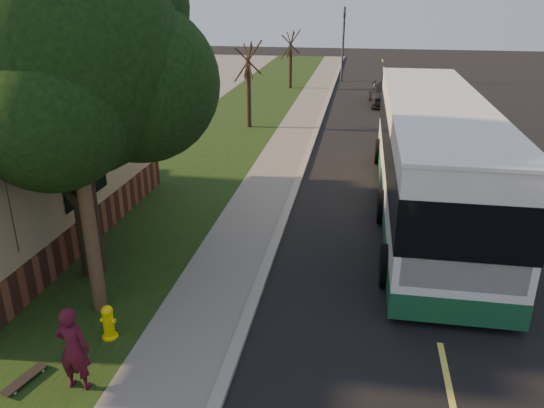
{
  "coord_description": "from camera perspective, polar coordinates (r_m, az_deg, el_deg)",
  "views": [
    {
      "loc": [
        2.13,
        -8.29,
        6.61
      ],
      "look_at": [
        0.03,
        4.18,
        1.5
      ],
      "focal_mm": 35.0,
      "sensor_mm": 36.0,
      "label": 1
    }
  ],
  "objects": [
    {
      "name": "road",
      "position": [
        19.53,
        14.49,
        1.52
      ],
      "size": [
        8.0,
        80.0,
        0.01
      ],
      "primitive_type": "cube",
      "color": "black",
      "rests_on": "ground"
    },
    {
      "name": "dumpster",
      "position": [
        21.71,
        -20.2,
        4.73
      ],
      "size": [
        1.58,
        1.34,
        1.23
      ],
      "color": "black",
      "rests_on": "building_lot"
    },
    {
      "name": "transit_bus",
      "position": [
        17.15,
        16.73,
        5.22
      ],
      "size": [
        3.08,
        13.37,
        3.61
      ],
      "color": "silver",
      "rests_on": "ground"
    },
    {
      "name": "leafy_tree",
      "position": [
        12.7,
        -20.9,
        14.12
      ],
      "size": [
        6.3,
        6.0,
        7.8
      ],
      "color": "black",
      "rests_on": "grass_verge"
    },
    {
      "name": "fire_hydrant",
      "position": [
        11.36,
        -17.2,
        -12.03
      ],
      "size": [
        0.32,
        0.32,
        0.74
      ],
      "color": "yellow",
      "rests_on": "grass_verge"
    },
    {
      "name": "skateboarder",
      "position": [
        10.05,
        -20.59,
        -14.33
      ],
      "size": [
        0.6,
        0.39,
        1.62
      ],
      "primitive_type": "imported",
      "rotation": [
        0.0,
        0.0,
        3.15
      ],
      "color": "#440D1E",
      "rests_on": "grass_verge"
    },
    {
      "name": "curb",
      "position": [
        19.54,
        2.76,
        2.4
      ],
      "size": [
        0.25,
        80.0,
        0.12
      ],
      "primitive_type": "cube",
      "color": "gray",
      "rests_on": "ground"
    },
    {
      "name": "distant_car",
      "position": [
        34.11,
        12.1,
        11.7
      ],
      "size": [
        2.06,
        4.68,
        1.57
      ],
      "primitive_type": "imported",
      "rotation": [
        0.0,
        0.0,
        0.05
      ],
      "color": "black",
      "rests_on": "ground"
    },
    {
      "name": "grass_verge",
      "position": [
        20.53,
        -9.82,
        3.0
      ],
      "size": [
        5.0,
        80.0,
        0.07
      ],
      "primitive_type": "cube",
      "color": "black",
      "rests_on": "ground"
    },
    {
      "name": "skateboard_main",
      "position": [
        10.94,
        -25.08,
        -16.7
      ],
      "size": [
        0.44,
        0.93,
        0.08
      ],
      "color": "black",
      "rests_on": "grass_verge"
    },
    {
      "name": "utility_pole",
      "position": [
        10.93,
        -20.77,
        10.2
      ],
      "size": [
        2.86,
        3.21,
        9.07
      ],
      "color": "#473321",
      "rests_on": "ground"
    },
    {
      "name": "traffic_signal",
      "position": [
        42.46,
        7.68,
        17.17
      ],
      "size": [
        0.18,
        0.22,
        5.5
      ],
      "color": "#2D2D30",
      "rests_on": "ground"
    },
    {
      "name": "sidewalk",
      "position": [
        19.68,
        -0.13,
        2.51
      ],
      "size": [
        2.0,
        80.0,
        0.08
      ],
      "primitive_type": "cube",
      "color": "slate",
      "rests_on": "ground"
    },
    {
      "name": "ground",
      "position": [
        10.81,
        -3.98,
        -15.74
      ],
      "size": [
        120.0,
        120.0,
        0.0
      ],
      "primitive_type": "plane",
      "color": "black",
      "rests_on": "ground"
    },
    {
      "name": "bare_tree_far",
      "position": [
        38.9,
        1.99,
        15.19
      ],
      "size": [
        1.38,
        1.21,
        4.03
      ],
      "color": "black",
      "rests_on": "grass_verge"
    },
    {
      "name": "bare_tree_near",
      "position": [
        27.25,
        -2.55,
        12.57
      ],
      "size": [
        1.38,
        1.21,
        4.31
      ],
      "color": "black",
      "rests_on": "grass_verge"
    }
  ]
}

